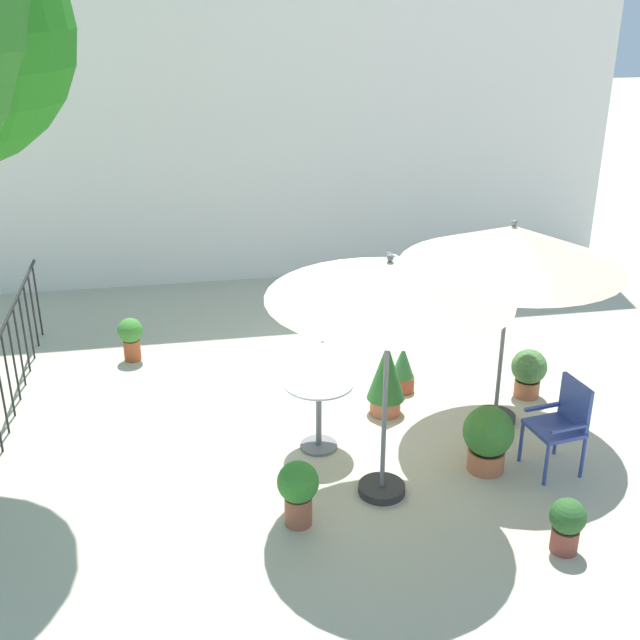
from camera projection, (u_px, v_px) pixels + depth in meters
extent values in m
plane|color=#BAB59A|center=(323.00, 404.00, 8.91)|extent=(60.00, 60.00, 0.00)
cube|color=white|center=(269.00, 102.00, 11.79)|extent=(10.94, 0.30, 5.49)
cylinder|color=black|center=(2.00, 391.00, 8.15)|extent=(0.02, 0.02, 1.00)
cylinder|color=black|center=(8.00, 375.00, 8.48)|extent=(0.02, 0.02, 1.00)
cylinder|color=black|center=(14.00, 360.00, 8.81)|extent=(0.02, 0.02, 1.00)
cylinder|color=black|center=(19.00, 347.00, 9.14)|extent=(0.02, 0.02, 1.00)
cylinder|color=black|center=(24.00, 334.00, 9.47)|extent=(0.02, 0.02, 1.00)
cylinder|color=black|center=(29.00, 322.00, 9.80)|extent=(0.02, 0.02, 1.00)
cylinder|color=black|center=(33.00, 311.00, 10.14)|extent=(0.02, 0.02, 1.00)
cylinder|color=black|center=(38.00, 301.00, 10.47)|extent=(0.02, 0.02, 1.00)
cylinder|color=#2D2D2D|center=(495.00, 418.00, 8.55)|extent=(0.44, 0.44, 0.08)
cylinder|color=slate|center=(504.00, 329.00, 8.14)|extent=(0.04, 0.04, 2.20)
cone|color=beige|center=(512.00, 246.00, 7.78)|extent=(2.24, 2.24, 0.42)
sphere|color=slate|center=(514.00, 223.00, 7.69)|extent=(0.06, 0.06, 0.06)
cylinder|color=#2D2D2D|center=(382.00, 489.00, 7.36)|extent=(0.44, 0.44, 0.08)
cylinder|color=slate|center=(386.00, 384.00, 6.92)|extent=(0.04, 0.04, 2.28)
cone|color=beige|center=(389.00, 279.00, 6.54)|extent=(2.10, 2.10, 0.32)
sphere|color=slate|center=(390.00, 258.00, 6.46)|extent=(0.06, 0.06, 0.06)
cylinder|color=silver|center=(319.00, 383.00, 7.80)|extent=(0.70, 0.70, 0.02)
cylinder|color=slate|center=(319.00, 416.00, 7.95)|extent=(0.06, 0.06, 0.72)
cylinder|color=slate|center=(319.00, 445.00, 8.09)|extent=(0.38, 0.38, 0.03)
cube|color=silver|center=(344.00, 299.00, 10.62)|extent=(0.64, 0.65, 0.04)
cube|color=silver|center=(331.00, 279.00, 10.65)|extent=(0.33, 0.29, 0.44)
cube|color=silver|center=(336.00, 295.00, 10.43)|extent=(0.32, 0.36, 0.03)
cube|color=silver|center=(353.00, 287.00, 10.71)|extent=(0.32, 0.36, 0.03)
cylinder|color=silver|center=(349.00, 324.00, 10.44)|extent=(0.04, 0.04, 0.45)
cylinder|color=silver|center=(366.00, 315.00, 10.72)|extent=(0.04, 0.04, 0.45)
cylinder|color=silver|center=(322.00, 316.00, 10.71)|extent=(0.04, 0.04, 0.45)
cylinder|color=silver|center=(339.00, 307.00, 10.98)|extent=(0.04, 0.04, 0.45)
cube|color=white|center=(406.00, 287.00, 11.12)|extent=(0.52, 0.53, 0.04)
cube|color=white|center=(395.00, 272.00, 10.95)|extent=(0.15, 0.41, 0.47)
cube|color=white|center=(414.00, 283.00, 10.91)|extent=(0.38, 0.14, 0.03)
cube|color=white|center=(399.00, 275.00, 11.24)|extent=(0.38, 0.14, 0.03)
cylinder|color=white|center=(425.00, 304.00, 11.12)|extent=(0.04, 0.04, 0.41)
cylinder|color=white|center=(410.00, 295.00, 11.46)|extent=(0.04, 0.04, 0.41)
cylinder|color=white|center=(401.00, 309.00, 10.97)|extent=(0.04, 0.04, 0.41)
cylinder|color=white|center=(387.00, 299.00, 11.30)|extent=(0.04, 0.04, 0.41)
cube|color=#32458F|center=(554.00, 428.00, 7.55)|extent=(0.51, 0.53, 0.04)
cube|color=#32458F|center=(575.00, 403.00, 7.51)|extent=(0.11, 0.45, 0.45)
cube|color=#32458F|center=(543.00, 407.00, 7.69)|extent=(0.40, 0.10, 0.03)
cube|color=#32458F|center=(569.00, 428.00, 7.32)|extent=(0.40, 0.10, 0.03)
cylinder|color=#32458F|center=(521.00, 442.00, 7.77)|extent=(0.04, 0.04, 0.44)
cylinder|color=#32458F|center=(546.00, 465.00, 7.40)|extent=(0.04, 0.04, 0.44)
cylinder|color=#32458F|center=(556.00, 435.00, 7.89)|extent=(0.04, 0.04, 0.44)
cylinder|color=#32458F|center=(583.00, 457.00, 7.52)|extent=(0.04, 0.04, 0.44)
cylinder|color=#AF4E2A|center=(132.00, 350.00, 9.91)|extent=(0.21, 0.21, 0.27)
cylinder|color=#382819|center=(131.00, 341.00, 9.86)|extent=(0.19, 0.19, 0.02)
sphere|color=#3B7F2F|center=(130.00, 330.00, 9.81)|extent=(0.32, 0.32, 0.32)
sphere|color=#EC443A|center=(130.00, 325.00, 9.89)|extent=(0.09, 0.09, 0.09)
sphere|color=#EC443A|center=(136.00, 325.00, 9.89)|extent=(0.07, 0.07, 0.07)
sphere|color=#EC443A|center=(132.00, 332.00, 9.73)|extent=(0.08, 0.08, 0.08)
sphere|color=#EC443A|center=(129.00, 335.00, 9.71)|extent=(0.06, 0.06, 0.06)
cylinder|color=#B76541|center=(527.00, 388.00, 9.06)|extent=(0.29, 0.29, 0.20)
cylinder|color=#382819|center=(528.00, 381.00, 9.02)|extent=(0.25, 0.25, 0.02)
sphere|color=#45753C|center=(529.00, 367.00, 8.95)|extent=(0.40, 0.40, 0.40)
cylinder|color=#C76643|center=(385.00, 405.00, 8.69)|extent=(0.34, 0.34, 0.19)
cylinder|color=#382819|center=(386.00, 398.00, 8.66)|extent=(0.30, 0.30, 0.02)
cone|color=#2E6D2D|center=(387.00, 371.00, 8.52)|extent=(0.42, 0.42, 0.67)
cylinder|color=#B05B33|center=(469.00, 300.00, 11.49)|extent=(0.27, 0.27, 0.25)
cylinder|color=#382819|center=(470.00, 293.00, 11.44)|extent=(0.23, 0.23, 0.02)
cone|color=#4C8F40|center=(471.00, 274.00, 11.33)|extent=(0.28, 0.28, 0.54)
cylinder|color=#99563D|center=(298.00, 510.00, 6.90)|extent=(0.24, 0.24, 0.27)
cylinder|color=#382819|center=(298.00, 498.00, 6.85)|extent=(0.21, 0.21, 0.02)
sphere|color=#347E2B|center=(298.00, 482.00, 6.78)|extent=(0.37, 0.37, 0.37)
cylinder|color=#C16944|center=(486.00, 460.00, 7.68)|extent=(0.36, 0.36, 0.22)
cylinder|color=#382819|center=(487.00, 451.00, 7.64)|extent=(0.32, 0.32, 0.02)
sphere|color=#37722A|center=(488.00, 431.00, 7.56)|extent=(0.49, 0.49, 0.49)
sphere|color=#EB4531|center=(471.00, 429.00, 7.65)|extent=(0.10, 0.10, 0.10)
sphere|color=#EB4531|center=(493.00, 422.00, 7.68)|extent=(0.12, 0.12, 0.12)
sphere|color=#EB4531|center=(490.00, 428.00, 7.69)|extent=(0.13, 0.13, 0.13)
cylinder|color=brown|center=(564.00, 539.00, 6.58)|extent=(0.23, 0.23, 0.22)
cylinder|color=#382819|center=(566.00, 530.00, 6.54)|extent=(0.20, 0.20, 0.02)
sphere|color=#2B5B27|center=(568.00, 516.00, 6.49)|extent=(0.30, 0.30, 0.30)
sphere|color=gold|center=(570.00, 507.00, 6.56)|extent=(0.06, 0.06, 0.06)
sphere|color=gold|center=(564.00, 503.00, 6.55)|extent=(0.06, 0.06, 0.06)
cylinder|color=#9F482F|center=(402.00, 383.00, 9.18)|extent=(0.29, 0.29, 0.19)
cylinder|color=#382819|center=(402.00, 377.00, 9.15)|extent=(0.25, 0.25, 0.02)
cone|color=#39773E|center=(403.00, 361.00, 9.07)|extent=(0.27, 0.27, 0.39)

